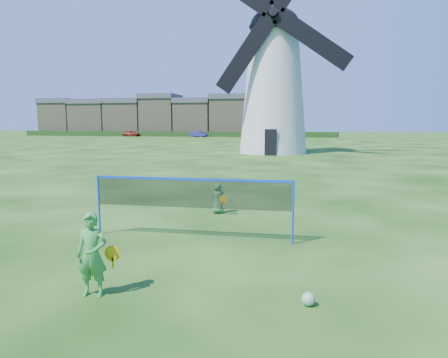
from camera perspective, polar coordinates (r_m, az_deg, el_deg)
name	(u,v)px	position (r m, az deg, el deg)	size (l,w,h in m)	color
ground	(212,242)	(10.12, -1.65, -8.81)	(220.00, 220.00, 0.00)	black
windmill	(274,82)	(38.37, 7.00, 13.39)	(13.35, 6.19, 18.63)	silver
badminton_net	(192,194)	(10.16, -4.57, -2.15)	(5.05, 0.05, 1.55)	blue
player_girl	(92,255)	(7.29, -17.98, -10.06)	(0.70, 0.39, 1.44)	green
player_boy	(218,198)	(13.07, -0.83, -2.68)	(0.63, 0.43, 0.99)	#499347
play_ball	(308,299)	(6.95, 11.73, -16.15)	(0.22, 0.22, 0.22)	green
terraced_houses	(162,116)	(86.16, -8.64, 8.66)	(52.28, 8.40, 8.39)	#968764
hedge	(172,134)	(79.24, -7.26, 6.28)	(62.00, 0.80, 1.00)	#193814
car_left	(131,133)	(81.49, -12.86, 6.24)	(1.34, 3.33, 1.14)	maroon
car_right	(199,134)	(76.65, -3.59, 6.30)	(1.14, 3.28, 1.08)	navy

